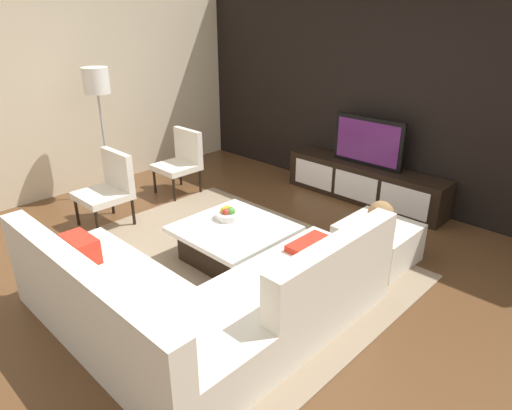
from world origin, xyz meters
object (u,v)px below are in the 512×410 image
at_px(accent_chair_near, 109,185).
at_px(ottoman, 377,243).
at_px(media_console, 364,183).
at_px(decorative_ball, 381,213).
at_px(television, 368,142).
at_px(floor_lamp, 97,89).
at_px(fruit_bowl, 228,214).
at_px(accent_chair_far, 182,158).
at_px(sectional_couch, 196,301).
at_px(coffee_table, 234,242).

distance_m(accent_chair_near, ottoman, 3.11).
bearing_deg(ottoman, media_console, 126.72).
bearing_deg(accent_chair_near, ottoman, 29.10).
xyz_separation_m(media_console, decorative_ball, (0.96, -1.28, 0.28)).
relative_size(television, decorative_ball, 3.84).
relative_size(floor_lamp, decorative_ball, 6.69).
height_order(television, fruit_bowl, television).
height_order(floor_lamp, fruit_bowl, floor_lamp).
height_order(accent_chair_near, accent_chair_far, same).
bearing_deg(decorative_ball, media_console, 126.72).
height_order(accent_chair_far, decorative_ball, accent_chair_far).
height_order(sectional_couch, coffee_table, sectional_couch).
distance_m(television, decorative_ball, 1.62).
bearing_deg(ottoman, sectional_couch, -102.74).
xyz_separation_m(coffee_table, fruit_bowl, (-0.18, 0.10, 0.23)).
relative_size(media_console, decorative_ball, 8.64).
bearing_deg(accent_chair_far, fruit_bowl, -20.46).
distance_m(media_console, accent_chair_far, 2.51).
bearing_deg(accent_chair_near, floor_lamp, 154.17).
bearing_deg(floor_lamp, coffee_table, -0.09).
relative_size(accent_chair_near, decorative_ball, 3.37).
distance_m(coffee_table, decorative_ball, 1.50).
xyz_separation_m(media_console, accent_chair_far, (-2.02, -1.48, 0.24)).
relative_size(media_console, sectional_couch, 0.95).
bearing_deg(floor_lamp, ottoman, 15.98).
bearing_deg(floor_lamp, television, 41.65).
relative_size(accent_chair_near, fruit_bowl, 3.11).
xyz_separation_m(coffee_table, floor_lamp, (-2.48, 0.00, 1.26)).
distance_m(fruit_bowl, decorative_ball, 1.54).
xyz_separation_m(coffee_table, accent_chair_near, (-1.70, -0.40, 0.29)).
height_order(sectional_couch, ottoman, sectional_couch).
bearing_deg(media_console, television, 90.00).
bearing_deg(accent_chair_far, floor_lamp, -122.39).
height_order(media_console, accent_chair_near, accent_chair_near).
height_order(media_console, ottoman, media_console).
bearing_deg(television, media_console, -90.00).
height_order(sectional_couch, fruit_bowl, sectional_couch).
bearing_deg(accent_chair_far, sectional_couch, -33.37).
distance_m(accent_chair_near, floor_lamp, 1.31).
bearing_deg(media_console, floor_lamp, -138.36).
height_order(fruit_bowl, accent_chair_far, accent_chair_far).
bearing_deg(sectional_couch, floor_lamp, 162.32).
bearing_deg(television, ottoman, -53.29).
xyz_separation_m(ottoman, fruit_bowl, (-1.24, -0.92, 0.23)).
relative_size(sectional_couch, ottoman, 3.34).
relative_size(ottoman, accent_chair_far, 0.80).
distance_m(coffee_table, floor_lamp, 2.78).
bearing_deg(accent_chair_far, decorative_ball, 5.91).
xyz_separation_m(media_console, television, (-0.00, 0.00, 0.57)).
xyz_separation_m(sectional_couch, decorative_ball, (0.45, 1.99, 0.24)).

